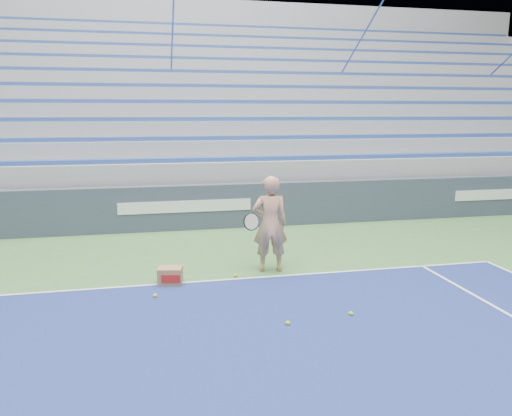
% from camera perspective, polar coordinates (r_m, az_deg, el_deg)
% --- Properties ---
extents(sponsor_barrier, '(30.00, 0.32, 1.10)m').
position_cam_1_polar(sponsor_barrier, '(12.35, -8.07, 0.08)').
color(sponsor_barrier, '#353E51').
rests_on(sponsor_barrier, ground).
extents(bleachers, '(31.00, 9.15, 7.30)m').
position_cam_1_polar(bleachers, '(17.85, -9.56, 9.18)').
color(bleachers, '#96999E').
rests_on(bleachers, ground).
extents(tennis_player, '(0.94, 0.85, 1.74)m').
position_cam_1_polar(tennis_player, '(8.95, 1.60, -1.84)').
color(tennis_player, tan).
rests_on(tennis_player, ground).
extents(ball_box, '(0.44, 0.37, 0.29)m').
position_cam_1_polar(ball_box, '(8.55, -9.77, -7.66)').
color(ball_box, '#956D48').
rests_on(ball_box, ground).
extents(tennis_ball_0, '(0.07, 0.07, 0.07)m').
position_cam_1_polar(tennis_ball_0, '(8.04, -11.46, -9.80)').
color(tennis_ball_0, '#B0D62B').
rests_on(tennis_ball_0, ground).
extents(tennis_ball_1, '(0.07, 0.07, 0.07)m').
position_cam_1_polar(tennis_ball_1, '(7.35, 10.80, -11.78)').
color(tennis_ball_1, '#B0D62B').
rests_on(tennis_ball_1, ground).
extents(tennis_ball_2, '(0.07, 0.07, 0.07)m').
position_cam_1_polar(tennis_ball_2, '(8.82, -2.37, -7.70)').
color(tennis_ball_2, '#B0D62B').
rests_on(tennis_ball_2, ground).
extents(tennis_ball_3, '(0.07, 0.07, 0.07)m').
position_cam_1_polar(tennis_ball_3, '(6.94, 3.67, -13.00)').
color(tennis_ball_3, '#B0D62B').
rests_on(tennis_ball_3, ground).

